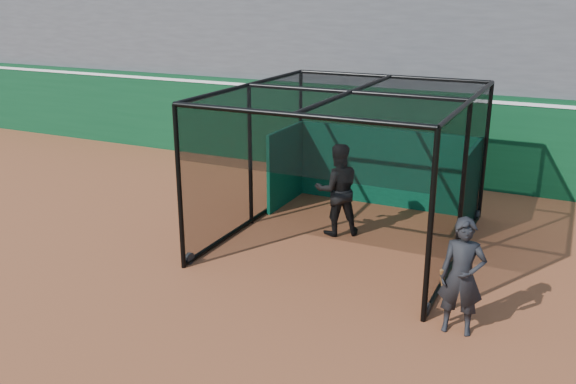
% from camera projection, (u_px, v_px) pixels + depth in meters
% --- Properties ---
extents(ground, '(120.00, 120.00, 0.00)m').
position_uv_depth(ground, '(217.00, 301.00, 10.29)').
color(ground, brown).
rests_on(ground, ground).
extents(outfield_wall, '(50.00, 0.50, 2.50)m').
position_uv_depth(outfield_wall, '(376.00, 130.00, 17.18)').
color(outfield_wall, '#0A3A1D').
rests_on(outfield_wall, ground).
extents(grandstand, '(50.00, 7.85, 8.95)m').
position_uv_depth(grandstand, '(417.00, 10.00, 19.43)').
color(grandstand, '#4C4C4F').
rests_on(grandstand, ground).
extents(batting_cage, '(4.67, 5.37, 3.11)m').
position_uv_depth(batting_cage, '(349.00, 169.00, 12.40)').
color(batting_cage, black).
rests_on(batting_cage, ground).
extents(batter, '(1.22, 1.16, 1.99)m').
position_uv_depth(batter, '(337.00, 190.00, 12.90)').
color(batter, black).
rests_on(batter, ground).
extents(on_deck_player, '(0.71, 0.51, 1.84)m').
position_uv_depth(on_deck_player, '(462.00, 277.00, 9.08)').
color(on_deck_player, black).
rests_on(on_deck_player, ground).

